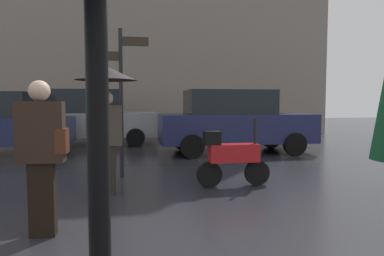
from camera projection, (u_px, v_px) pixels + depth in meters
The scene contains 6 objects.
pedestrian_with_umbrella at pixel (106, 95), 5.75m from camera, with size 1.00×1.00×2.10m.
pedestrian_with_bag at pixel (42, 149), 3.97m from camera, with size 0.54×0.24×1.76m.
parked_scooter at pixel (231, 156), 6.37m from camera, with size 1.36×0.32×1.23m.
parked_car_left at pixel (234, 121), 10.64m from camera, with size 4.58×1.94×1.89m.
parked_car_distant at pixel (91, 117), 12.65m from camera, with size 4.58×2.01×1.97m.
street_signpost at pixel (121, 88), 7.12m from camera, with size 1.08×0.08×2.99m.
Camera 1 is at (-0.35, -2.46, 1.51)m, focal length 33.12 mm.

